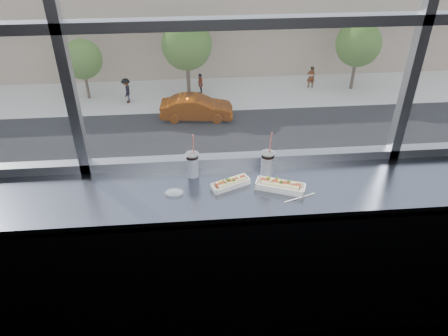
{
  "coord_description": "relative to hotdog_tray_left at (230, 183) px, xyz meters",
  "views": [
    {
      "loc": [
        -0.33,
        -0.86,
        2.65
      ],
      "look_at": [
        -0.15,
        1.23,
        1.25
      ],
      "focal_mm": 35.0,
      "sensor_mm": 36.0,
      "label": 1
    }
  ],
  "objects": [
    {
      "name": "pedestrian_d",
      "position": [
        9.14,
        28.75,
        -11.06
      ],
      "size": [
        0.91,
        0.68,
        2.05
      ],
      "primitive_type": "imported",
      "rotation": [
        0.0,
        0.0,
        3.14
      ],
      "color": "#66605B",
      "rests_on": "far_sidewalk"
    },
    {
      "name": "tree_left",
      "position": [
        -7.57,
        28.25,
        -9.15
      ],
      "size": [
        2.81,
        2.81,
        4.39
      ],
      "color": "#47382B",
      "rests_on": "far_sidewalk"
    },
    {
      "name": "far_building",
      "position": [
        0.11,
        38.25,
        -8.12
      ],
      "size": [
        50.0,
        14.0,
        8.0
      ],
      "primitive_type": "cube",
      "color": "tan",
      "rests_on": "plaza_ground"
    },
    {
      "name": "counter_fascia",
      "position": [
        0.11,
        -0.28,
        -0.57
      ],
      "size": [
        6.0,
        0.04,
        1.04
      ],
      "primitive_type": "cube",
      "color": "slate",
      "rests_on": "ground"
    },
    {
      "name": "car_near_d",
      "position": [
        5.72,
        16.25,
        -11.13
      ],
      "size": [
        2.85,
        5.81,
        1.87
      ],
      "primitive_type": "imported",
      "rotation": [
        0.0,
        0.0,
        1.66
      ],
      "color": "silver",
      "rests_on": "street_asphalt"
    },
    {
      "name": "car_near_b",
      "position": [
        -8.77,
        16.25,
        -11.05
      ],
      "size": [
        2.73,
        6.17,
        2.03
      ],
      "primitive_type": "imported",
      "rotation": [
        0.0,
        0.0,
        1.6
      ],
      "color": "#2F2F2F",
      "rests_on": "street_asphalt"
    },
    {
      "name": "wrapper",
      "position": [
        -0.34,
        -0.05,
        -0.01
      ],
      "size": [
        0.1,
        0.07,
        0.03
      ],
      "primitive_type": "ellipsoid",
      "color": "silver",
      "rests_on": "counter"
    },
    {
      "name": "pedestrian_a",
      "position": [
        -4.65,
        27.28,
        -11.0
      ],
      "size": [
        0.72,
        0.96,
        2.17
      ],
      "primitive_type": "imported",
      "rotation": [
        0.0,
        0.0,
        4.71
      ],
      "color": "#66605B",
      "rests_on": "far_sidewalk"
    },
    {
      "name": "hotdog_tray_right",
      "position": [
        0.29,
        -0.06,
        0.01
      ],
      "size": [
        0.31,
        0.19,
        0.07
      ],
      "rotation": [
        0.0,
        0.0,
        -0.37
      ],
      "color": "white",
      "rests_on": "counter"
    },
    {
      "name": "loose_straw",
      "position": [
        0.39,
        -0.15,
        -0.02
      ],
      "size": [
        0.19,
        0.08,
        0.01
      ],
      "primitive_type": "cylinder",
      "rotation": [
        0.0,
        1.57,
        0.34
      ],
      "color": "white",
      "rests_on": "counter"
    },
    {
      "name": "soda_cup_right",
      "position": [
        0.24,
        0.1,
        0.07
      ],
      "size": [
        0.09,
        0.09,
        0.31
      ],
      "color": "white",
      "rests_on": "counter"
    },
    {
      "name": "car_far_b",
      "position": [
        0.24,
        24.25,
        -11.01
      ],
      "size": [
        3.16,
        6.51,
        2.1
      ],
      "primitive_type": "imported",
      "rotation": [
        0.0,
        0.0,
        1.49
      ],
      "color": "#983800",
      "rests_on": "street_asphalt"
    },
    {
      "name": "counter",
      "position": [
        0.11,
        -0.02,
        -0.05
      ],
      "size": [
        6.0,
        0.55,
        0.06
      ],
      "primitive_type": "cube",
      "color": "slate",
      "rests_on": "ground"
    },
    {
      "name": "hotdog_tray_left",
      "position": [
        0.0,
        0.0,
        0.0
      ],
      "size": [
        0.25,
        0.17,
        0.06
      ],
      "rotation": [
        0.0,
        0.0,
        0.42
      ],
      "color": "white",
      "rests_on": "counter"
    },
    {
      "name": "soda_cup_left",
      "position": [
        -0.22,
        0.14,
        0.06
      ],
      "size": [
        0.08,
        0.08,
        0.3
      ],
      "color": "white",
      "rests_on": "counter"
    },
    {
      "name": "tree_right",
      "position": [
        12.22,
        28.25,
        -8.6
      ],
      "size": [
        3.32,
        3.32,
        5.19
      ],
      "color": "#47382B",
      "rests_on": "far_sidewalk"
    },
    {
      "name": "wall_back_lower",
      "position": [
        0.11,
        0.25,
        -0.57
      ],
      "size": [
        6.0,
        0.0,
        6.0
      ],
      "primitive_type": "plane",
      "rotation": [
        1.57,
        0.0,
        0.0
      ],
      "color": "black",
      "rests_on": "ground"
    },
    {
      "name": "street_asphalt",
      "position": [
        0.11,
        20.25,
        -12.09
      ],
      "size": [
        80.0,
        10.0,
        0.06
      ],
      "primitive_type": "cube",
      "color": "black",
      "rests_on": "plaza_ground"
    },
    {
      "name": "car_near_c",
      "position": [
        1.54,
        16.25,
        -10.93
      ],
      "size": [
        3.26,
        6.99,
        2.27
      ],
      "primitive_type": "imported",
      "rotation": [
        0.0,
        0.0,
        1.51
      ],
      "color": "#8E1400",
      "rests_on": "street_asphalt"
    },
    {
      "name": "far_sidewalk",
      "position": [
        0.11,
        28.25,
        -12.1
      ],
      "size": [
        80.0,
        6.0,
        0.04
      ],
      "primitive_type": "cube",
      "color": "beige",
      "rests_on": "plaza_ground"
    },
    {
      "name": "pedestrian_b",
      "position": [
        0.66,
        28.25,
        -11.12
      ],
      "size": [
        0.65,
        0.86,
        1.94
      ],
      "primitive_type": "imported",
      "rotation": [
        0.0,
        0.0,
        4.71
      ],
      "color": "#66605B",
      "rests_on": "far_sidewalk"
    },
    {
      "name": "tree_center",
      "position": [
        -0.22,
        28.25,
        -8.34
      ],
      "size": [
        3.58,
        3.58,
        5.59
      ],
      "color": "#47382B",
      "rests_on": "far_sidewalk"
    },
    {
      "name": "plaza_ground",
      "position": [
        0.11,
        43.75,
        -12.12
      ],
      "size": [
        120.0,
        120.0,
        0.0
      ],
      "primitive_type": "plane",
      "color": "beige",
      "rests_on": "ground"
    }
  ]
}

